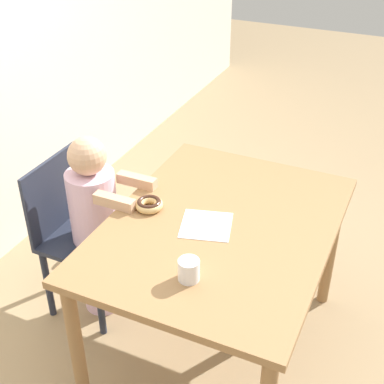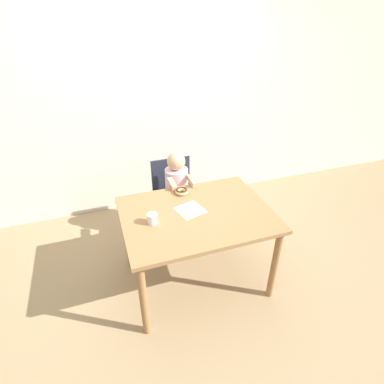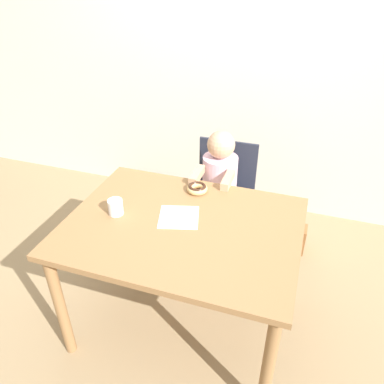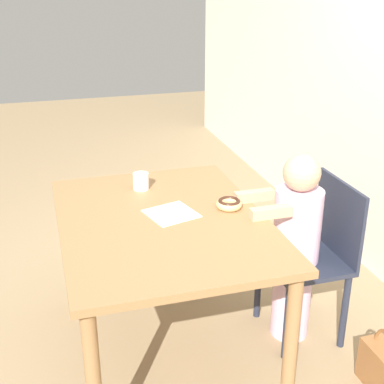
{
  "view_description": "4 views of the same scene",
  "coord_description": "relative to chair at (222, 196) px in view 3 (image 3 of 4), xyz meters",
  "views": [
    {
      "loc": [
        -1.75,
        -0.67,
        2.11
      ],
      "look_at": [
        0.01,
        0.14,
        0.89
      ],
      "focal_mm": 50.0,
      "sensor_mm": 36.0,
      "label": 1
    },
    {
      "loc": [
        -0.7,
        -1.93,
        2.21
      ],
      "look_at": [
        0.01,
        0.14,
        0.89
      ],
      "focal_mm": 28.0,
      "sensor_mm": 36.0,
      "label": 2
    },
    {
      "loc": [
        0.55,
        -1.49,
        1.98
      ],
      "look_at": [
        0.01,
        0.14,
        0.89
      ],
      "focal_mm": 35.0,
      "sensor_mm": 36.0,
      "label": 3
    },
    {
      "loc": [
        2.18,
        -0.5,
        1.84
      ],
      "look_at": [
        0.01,
        0.14,
        0.89
      ],
      "focal_mm": 50.0,
      "sensor_mm": 36.0,
      "label": 4
    }
  ],
  "objects": [
    {
      "name": "ground_plane",
      "position": [
        -0.03,
        -0.79,
        -0.46
      ],
      "size": [
        12.0,
        12.0,
        0.0
      ],
      "primitive_type": "plane",
      "color": "#997F5B"
    },
    {
      "name": "wall_back",
      "position": [
        -0.03,
        0.71,
        0.79
      ],
      "size": [
        8.0,
        0.05,
        2.5
      ],
      "color": "silver",
      "rests_on": "ground_plane"
    },
    {
      "name": "dining_table",
      "position": [
        -0.03,
        -0.79,
        0.21
      ],
      "size": [
        1.24,
        0.94,
        0.77
      ],
      "color": "olive",
      "rests_on": "ground_plane"
    },
    {
      "name": "chair",
      "position": [
        0.0,
        0.0,
        0.0
      ],
      "size": [
        0.43,
        0.39,
        0.86
      ],
      "color": "#232838",
      "rests_on": "ground_plane"
    },
    {
      "name": "child_figure",
      "position": [
        0.0,
        -0.11,
        0.06
      ],
      "size": [
        0.25,
        0.42,
        1.02
      ],
      "color": "silver",
      "rests_on": "ground_plane"
    },
    {
      "name": "donut",
      "position": [
        -0.05,
        -0.46,
        0.33
      ],
      "size": [
        0.13,
        0.13,
        0.04
      ],
      "color": "#DBB270",
      "rests_on": "dining_table"
    },
    {
      "name": "napkin",
      "position": [
        -0.07,
        -0.74,
        0.31
      ],
      "size": [
        0.26,
        0.26,
        0.0
      ],
      "color": "white",
      "rests_on": "dining_table"
    },
    {
      "name": "handbag",
      "position": [
        0.52,
        0.12,
        -0.34
      ],
      "size": [
        0.26,
        0.13,
        0.32
      ],
      "color": "brown",
      "rests_on": "ground_plane"
    },
    {
      "name": "cup",
      "position": [
        -0.41,
        -0.82,
        0.35
      ],
      "size": [
        0.08,
        0.08,
        0.09
      ],
      "color": "white",
      "rests_on": "dining_table"
    }
  ]
}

